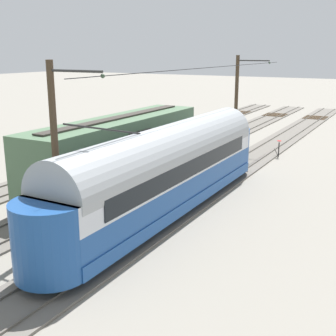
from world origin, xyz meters
name	(u,v)px	position (x,y,z in m)	size (l,w,h in m)	color
ground_plane	(139,176)	(0.00, 0.00, 0.00)	(220.00, 220.00, 0.00)	gray
track_streetcar_siding	(210,185)	(-4.75, -0.31, 0.05)	(2.80, 80.00, 0.18)	#666059
track_adjacent_siding	(141,174)	(0.00, -0.31, 0.05)	(2.80, 80.00, 0.18)	#666059
track_third_siding	(83,165)	(4.75, -0.31, 0.05)	(2.80, 80.00, 0.18)	#666059
vintage_streetcar	(168,168)	(-4.75, 4.80, 2.27)	(2.65, 18.31, 5.21)	#1E4C93
boxcar_adjacent	(119,149)	(0.00, 2.06, 2.16)	(2.96, 13.82, 3.85)	#4C6B4C
catenary_pole_foreground	(237,101)	(-2.31, -10.92, 3.82)	(2.73, 0.28, 7.33)	#423323
catenary_pole_mid_near	(56,150)	(-2.31, 9.58, 3.82)	(2.73, 0.28, 7.33)	#423323
overhead_wire_run	(219,67)	(-4.67, -1.30, 6.79)	(2.52, 24.50, 0.18)	black
switch_stand	(279,148)	(-6.24, -9.47, 0.70)	(0.50, 0.30, 1.24)	black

